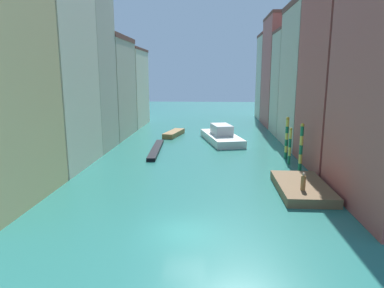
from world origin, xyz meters
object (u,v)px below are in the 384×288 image
(mooring_pole_0, at_px, (301,148))
(motorboat_0, at_px, (174,133))
(waterfront_dock, at_px, (302,187))
(gondola_black, at_px, (156,149))
(mooring_pole_2, at_px, (287,137))
(person_on_dock, at_px, (303,182))
(mooring_pole_1, at_px, (290,146))
(vaporetto_white, at_px, (221,136))

(mooring_pole_0, xyz_separation_m, motorboat_0, (-14.60, 19.47, -2.11))
(waterfront_dock, xyz_separation_m, gondola_black, (-14.39, 14.27, -0.15))
(waterfront_dock, height_order, mooring_pole_0, mooring_pole_0)
(mooring_pole_2, xyz_separation_m, gondola_black, (-15.40, 2.94, -2.24))
(person_on_dock, bearing_deg, mooring_pole_2, 83.90)
(mooring_pole_0, relative_size, mooring_pole_2, 1.02)
(mooring_pole_0, height_order, mooring_pole_1, mooring_pole_0)
(person_on_dock, distance_m, mooring_pole_1, 10.61)
(person_on_dock, height_order, motorboat_0, person_on_dock)
(mooring_pole_2, bearing_deg, gondola_black, 169.18)
(person_on_dock, height_order, mooring_pole_0, mooring_pole_0)
(mooring_pole_1, distance_m, vaporetto_white, 14.05)
(mooring_pole_1, height_order, motorboat_0, mooring_pole_1)
(vaporetto_white, bearing_deg, motorboat_0, 150.26)
(mooring_pole_2, bearing_deg, motorboat_0, 136.10)
(person_on_dock, bearing_deg, motorboat_0, 115.85)
(mooring_pole_2, height_order, vaporetto_white, mooring_pole_2)
(mooring_pole_2, relative_size, motorboat_0, 0.75)
(mooring_pole_2, distance_m, vaporetto_white, 12.11)
(waterfront_dock, xyz_separation_m, mooring_pole_2, (1.00, 11.33, 2.08))
(motorboat_0, bearing_deg, person_on_dock, -64.15)
(waterfront_dock, bearing_deg, motorboat_0, 118.01)
(mooring_pole_0, relative_size, mooring_pole_1, 1.23)
(waterfront_dock, distance_m, mooring_pole_0, 6.21)
(person_on_dock, bearing_deg, waterfront_dock, 77.02)
(gondola_black, bearing_deg, mooring_pole_2, -10.82)
(waterfront_dock, bearing_deg, mooring_pole_2, 84.93)
(mooring_pole_0, bearing_deg, motorboat_0, 126.87)
(person_on_dock, height_order, gondola_black, person_on_dock)
(mooring_pole_0, bearing_deg, mooring_pole_1, 96.48)
(waterfront_dock, bearing_deg, vaporetto_white, 106.16)
(vaporetto_white, bearing_deg, person_on_dock, -75.88)
(mooring_pole_2, bearing_deg, waterfront_dock, -95.07)
(vaporetto_white, xyz_separation_m, gondola_black, (-8.31, -6.74, -0.60))
(waterfront_dock, bearing_deg, gondola_black, 135.25)
(mooring_pole_1, xyz_separation_m, vaporetto_white, (-6.93, 12.16, -1.21))
(mooring_pole_0, bearing_deg, vaporetto_white, 115.49)
(person_on_dock, relative_size, mooring_pole_1, 0.35)
(waterfront_dock, distance_m, mooring_pole_1, 9.04)
(mooring_pole_2, distance_m, gondola_black, 15.84)
(waterfront_dock, height_order, gondola_black, waterfront_dock)
(motorboat_0, bearing_deg, waterfront_dock, -61.99)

